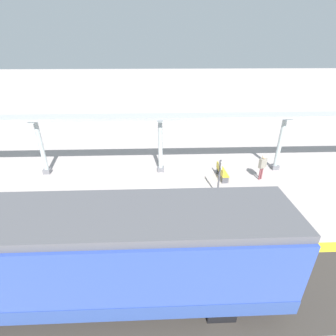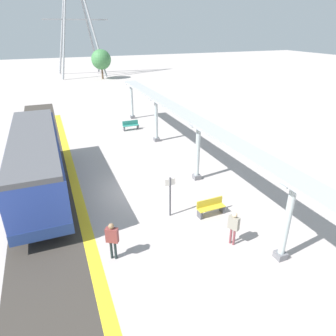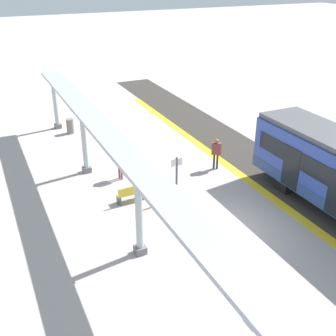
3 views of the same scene
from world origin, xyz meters
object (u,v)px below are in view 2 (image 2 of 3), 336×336
Objects in this scene: bench_near_end at (131,125)px; bench_mid_platform at (211,207)px; canopy_pillar_fourth at (156,120)px; canopy_pillar_fifth at (132,101)px; passenger_waiting_near_edge at (112,237)px; train_near_carriage at (37,163)px; passenger_by_the_benches at (234,225)px; canopy_pillar_second at (287,222)px; canopy_pillar_third at (198,152)px; platform_info_sign at (170,193)px.

bench_mid_platform is (0.06, -15.32, 0.00)m from bench_near_end.
canopy_pillar_fourth is 1.00× the size of canopy_pillar_fifth.
passenger_waiting_near_edge is at bearing -165.29° from bench_mid_platform.
canopy_pillar_fifth is (9.22, 13.18, 0.03)m from train_near_carriage.
canopy_pillar_fourth is 2.20× the size of passenger_by_the_benches.
canopy_pillar_second is 4.41m from bench_mid_platform.
train_near_carriage is 16.08m from canopy_pillar_fifth.
train_near_carriage is 6.97× the size of passenger_by_the_benches.
canopy_pillar_fourth is 2.43× the size of bench_near_end.
bench_mid_platform is 5.62m from passenger_waiting_near_edge.
canopy_pillar_third and canopy_pillar_fourth have the same top height.
platform_info_sign is (-3.13, -3.20, -0.53)m from canopy_pillar_third.
train_near_carriage is 11.44m from passenger_by_the_benches.
train_near_carriage is at bearing 110.24° from passenger_waiting_near_edge.
canopy_pillar_fifth is at bearing 72.25° from passenger_waiting_near_edge.
canopy_pillar_second reaches higher than platform_info_sign.
canopy_pillar_fifth reaches higher than passenger_waiting_near_edge.
canopy_pillar_second and canopy_pillar_third have the same top height.
canopy_pillar_fourth is at bearing 90.00° from canopy_pillar_second.
canopy_pillar_third reaches higher than train_near_carriage.
bench_mid_platform is at bearing -18.92° from platform_info_sign.
passenger_waiting_near_edge is at bearing -148.42° from platform_info_sign.
passenger_waiting_near_edge reaches higher than passenger_by_the_benches.
canopy_pillar_second is 2.43× the size of bench_near_end.
platform_info_sign is at bearing -99.68° from canopy_pillar_fifth.
train_near_carriage is at bearing 133.07° from canopy_pillar_second.
bench_near_end is 17.58m from passenger_waiting_near_edge.
canopy_pillar_second is 1.00× the size of canopy_pillar_fourth.
passenger_waiting_near_edge is (-6.54, -12.89, -0.76)m from canopy_pillar_fourth.
bench_near_end is at bearing 90.22° from bench_mid_platform.
train_near_carriage is 3.16× the size of canopy_pillar_third.
canopy_pillar_second is 7.90m from canopy_pillar_third.
canopy_pillar_third is 11.59m from bench_near_end.
canopy_pillar_third and canopy_pillar_fifth have the same top height.
train_near_carriage is 3.16× the size of canopy_pillar_second.
canopy_pillar_second is 2.20× the size of passenger_by_the_benches.
passenger_by_the_benches is at bearing -61.03° from platform_info_sign.
canopy_pillar_fifth is 2.20× the size of passenger_by_the_benches.
canopy_pillar_second reaches higher than bench_near_end.
canopy_pillar_third is (9.22, -1.97, 0.03)m from train_near_carriage.
passenger_by_the_benches is at bearing -95.79° from bench_mid_platform.
canopy_pillar_fourth is 4.27m from bench_near_end.
bench_mid_platform is at bearing 105.89° from canopy_pillar_second.
passenger_by_the_benches is at bearing 131.72° from canopy_pillar_second.
canopy_pillar_second is (9.22, -9.87, 0.03)m from train_near_carriage.
canopy_pillar_fourth is at bearing -72.65° from bench_near_end.
bench_near_end is at bearing 82.50° from platform_info_sign.
bench_near_end is (-1.20, 3.85, -1.42)m from canopy_pillar_fourth.
canopy_pillar_second is at bearing -56.34° from platform_info_sign.
canopy_pillar_fifth reaches higher than platform_info_sign.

